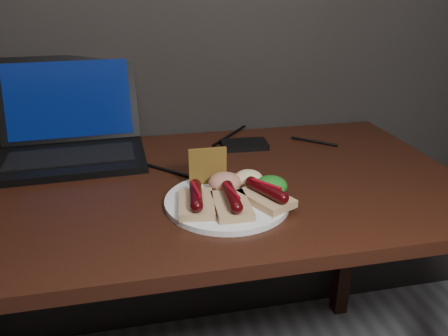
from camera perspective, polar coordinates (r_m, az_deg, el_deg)
desk at (r=1.07m, az=-6.91°, el=-6.30°), size 1.40×0.70×0.75m
laptop at (r=1.24m, az=-19.42°, el=4.05°), size 0.39×0.34×0.25m
hard_drive at (r=1.24m, az=2.67°, el=3.06°), size 0.13×0.08×0.02m
desk_cables at (r=1.17m, az=-6.53°, el=1.44°), size 0.98×0.43×0.01m
plate at (r=0.93m, az=0.39°, el=-4.36°), size 0.33×0.33×0.01m
bread_sausage_left at (r=0.88m, az=-3.65°, el=-4.21°), size 0.08×0.12×0.04m
bread_sausage_center at (r=0.87m, az=1.01°, el=-4.40°), size 0.07×0.12×0.04m
bread_sausage_right at (r=0.91m, az=5.52°, el=-3.49°), size 0.11×0.13×0.04m
crispbread at (r=0.97m, az=-2.15°, el=0.26°), size 0.09×0.01×0.08m
salad_greens at (r=0.94m, az=6.18°, el=-2.29°), size 0.07×0.07×0.04m
salsa_mound at (r=0.95m, az=0.13°, el=-1.87°), size 0.07×0.07×0.04m
coleslaw_mound at (r=0.97m, az=3.23°, el=-1.36°), size 0.06×0.06×0.04m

